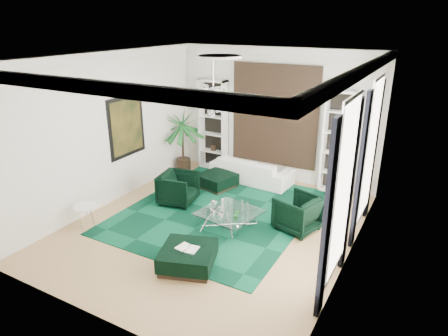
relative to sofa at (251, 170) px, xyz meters
The scene contains 30 objects.
floor 2.93m from the sofa, 81.78° to the right, with size 6.00×7.00×0.02m, color tan.
ceiling 4.52m from the sofa, 81.78° to the right, with size 6.00×7.00×0.02m, color white.
wall_back 1.72m from the sofa, 56.54° to the left, with size 6.00×0.02×3.80m, color silver.
wall_front 6.59m from the sofa, 86.28° to the right, with size 6.00×0.02×3.80m, color silver.
wall_left 4.18m from the sofa, 132.00° to the right, with size 0.02×7.00×3.80m, color silver.
wall_right 4.74m from the sofa, 40.06° to the right, with size 0.02×7.00×3.80m, color silver.
crown_molding 4.44m from the sofa, 81.78° to the right, with size 6.00×7.00×0.18m, color white, non-canonical shape.
ceiling_medallion 4.30m from the sofa, 80.85° to the right, with size 0.90×0.90×0.05m, color white.
tapestry 1.71m from the sofa, 54.32° to the left, with size 2.50×0.06×2.80m, color black.
shelving_left 1.91m from the sofa, 164.37° to the left, with size 0.90×0.38×2.80m, color white, non-canonical shape.
shelving_right 2.62m from the sofa, 10.28° to the left, with size 0.90×0.38×2.80m, color white, non-canonical shape.
painting 3.74m from the sofa, 138.24° to the right, with size 0.04×1.30×1.60m, color black.
window_near 5.32m from the sofa, 47.99° to the right, with size 0.03×1.10×2.90m, color white.
curtain_near_a 5.82m from the sofa, 53.53° to the right, with size 0.07×0.30×3.25m, color black.
curtain_near_b 4.70m from the sofa, 41.68° to the right, with size 0.07×0.30×3.25m, color black.
window_far 3.99m from the sofa, 22.07° to the right, with size 0.03×1.10×2.90m, color white.
curtain_far_a 4.21m from the sofa, 32.66° to the right, with size 0.07×0.30×3.25m, color black.
curtain_far_b 3.66m from the sofa, 10.10° to the right, with size 0.07×0.30×3.25m, color black.
rug 2.21m from the sofa, 86.56° to the right, with size 4.20×5.00×0.02m, color black.
sofa is the anchor object (origin of this frame).
armchair_left 2.47m from the sofa, 114.10° to the right, with size 0.87×0.89×0.81m, color black.
armchair_right 3.01m from the sofa, 44.30° to the right, with size 0.87×0.89×0.81m, color black.
coffee_table 2.91m from the sofa, 74.39° to the right, with size 1.20×1.20×0.41m, color white, non-canonical shape.
ottoman_side 1.12m from the sofa, 125.43° to the right, with size 0.90×0.90×0.40m, color black.
ottoman_front 4.59m from the sofa, 79.96° to the right, with size 1.00×1.00×0.40m, color black.
book 4.58m from the sofa, 79.96° to the right, with size 0.42×0.28×0.03m, color white.
side_table 4.82m from the sofa, 116.31° to the right, with size 0.52×0.52×0.50m, color white.
palm 2.40m from the sofa, behind, with size 1.50×1.50×2.40m, color #1A5E24, non-canonical shape.
chandelier 3.54m from the sofa, 85.21° to the right, with size 0.80×0.80×0.72m, color white, non-canonical shape.
table_plant 3.24m from the sofa, 70.46° to the right, with size 0.13×0.11×0.24m, color #1A5E24.
Camera 1 is at (4.17, -7.03, 4.51)m, focal length 32.00 mm.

